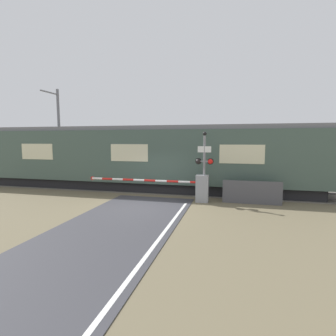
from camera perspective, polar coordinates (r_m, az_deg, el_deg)
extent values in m
plane|color=#6B6047|center=(12.05, -5.40, -8.41)|extent=(80.00, 80.00, 0.00)
cube|color=#666056|center=(15.95, -0.38, -4.72)|extent=(36.00, 3.20, 0.03)
cube|color=#595451|center=(15.25, -1.06, -4.98)|extent=(36.00, 0.08, 0.10)
cube|color=#595451|center=(16.62, 0.24, -4.05)|extent=(36.00, 0.08, 0.10)
cube|color=black|center=(16.40, -6.21, -3.44)|extent=(20.16, 2.70, 0.60)
cube|color=#42564C|center=(16.20, -6.29, 2.80)|extent=(21.91, 3.18, 2.97)
cube|color=slate|center=(16.19, -6.36, 8.49)|extent=(21.47, 2.93, 0.24)
cube|color=beige|center=(13.59, 15.75, 2.91)|extent=(2.19, 0.02, 0.95)
cube|color=beige|center=(14.70, -8.47, 3.30)|extent=(2.19, 0.02, 0.95)
cube|color=beige|center=(17.90, -26.62, 3.22)|extent=(2.19, 0.02, 0.95)
cube|color=gray|center=(12.88, 7.46, -4.46)|extent=(0.60, 0.44, 1.33)
cylinder|color=gray|center=(12.83, 7.48, -3.16)|extent=(0.16, 0.16, 0.18)
cylinder|color=red|center=(12.86, 6.16, -3.12)|extent=(0.59, 0.11, 0.11)
cylinder|color=white|center=(12.96, 3.56, -3.03)|extent=(0.59, 0.11, 0.11)
cylinder|color=red|center=(13.08, 1.01, -2.93)|extent=(0.59, 0.11, 0.11)
cylinder|color=white|center=(13.22, -1.50, -2.83)|extent=(0.59, 0.11, 0.11)
cylinder|color=red|center=(13.39, -3.94, -2.73)|extent=(0.59, 0.11, 0.11)
cylinder|color=white|center=(13.58, -6.33, -2.63)|extent=(0.59, 0.11, 0.11)
cylinder|color=red|center=(13.80, -8.63, -2.52)|extent=(0.59, 0.11, 0.11)
cylinder|color=white|center=(14.04, -10.87, -2.42)|extent=(0.59, 0.11, 0.11)
cylinder|color=red|center=(14.29, -13.03, -2.31)|extent=(0.59, 0.11, 0.11)
cylinder|color=white|center=(14.57, -15.10, -2.21)|extent=(0.59, 0.11, 0.11)
cylinder|color=red|center=(14.72, -16.11, -2.15)|extent=(0.20, 0.02, 0.20)
cylinder|color=gray|center=(12.69, 7.89, -0.31)|extent=(0.11, 0.11, 3.22)
cube|color=gray|center=(12.65, 7.91, 1.43)|extent=(0.70, 0.07, 0.07)
sphere|color=black|center=(12.64, 6.58, 1.45)|extent=(0.24, 0.24, 0.24)
sphere|color=red|center=(12.57, 9.20, 1.38)|extent=(0.24, 0.24, 0.24)
cylinder|color=black|center=(12.74, 6.65, 1.48)|extent=(0.30, 0.06, 0.30)
cylinder|color=black|center=(12.68, 9.24, 1.42)|extent=(0.30, 0.06, 0.30)
cube|color=white|center=(12.58, 7.93, 4.05)|extent=(0.64, 0.02, 0.29)
sphere|color=black|center=(12.61, 8.00, 7.44)|extent=(0.18, 0.18, 0.18)
cylinder|color=slate|center=(21.79, -22.59, 6.69)|extent=(0.20, 0.20, 6.81)
cube|color=slate|center=(21.34, -24.42, 14.74)|extent=(0.10, 1.80, 0.08)
cube|color=#4C4C51|center=(13.01, 17.78, -5.11)|extent=(2.71, 0.06, 1.10)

